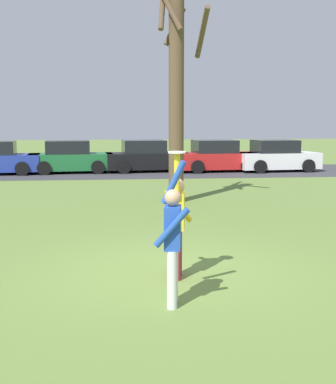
% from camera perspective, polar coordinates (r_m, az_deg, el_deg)
% --- Properties ---
extents(ground_plane, '(120.00, 120.00, 0.00)m').
position_cam_1_polar(ground_plane, '(8.73, 0.43, -9.12)').
color(ground_plane, olive).
extents(person_catcher, '(0.49, 0.57, 2.08)m').
position_cam_1_polar(person_catcher, '(8.24, 1.08, -3.11)').
color(person_catcher, maroon).
rests_on(person_catcher, ground_plane).
extents(person_defender, '(0.50, 0.60, 2.04)m').
position_cam_1_polar(person_defender, '(7.01, 0.54, -5.14)').
color(person_defender, silver).
rests_on(person_defender, ground_plane).
extents(frisbee_disc, '(0.27, 0.27, 0.02)m').
position_cam_1_polar(frisbee_disc, '(7.88, 1.02, 4.51)').
color(frisbee_disc, white).
rests_on(frisbee_disc, person_catcher).
extents(parked_car_green, '(4.24, 2.32, 1.59)m').
position_cam_1_polar(parked_car_green, '(25.51, -11.00, 3.79)').
color(parked_car_green, '#1E6633').
rests_on(parked_car_green, ground_plane).
extents(parked_car_black, '(4.24, 2.32, 1.59)m').
position_cam_1_polar(parked_car_black, '(25.64, -2.50, 3.95)').
color(parked_car_black, black).
rests_on(parked_car_black, ground_plane).
extents(parked_car_red, '(4.24, 2.32, 1.59)m').
position_cam_1_polar(parked_car_red, '(25.82, 5.51, 3.95)').
color(parked_car_red, red).
rests_on(parked_car_red, ground_plane).
extents(parked_car_white, '(4.24, 2.32, 1.59)m').
position_cam_1_polar(parked_car_white, '(26.39, 12.16, 3.89)').
color(parked_car_white, white).
rests_on(parked_car_white, ground_plane).
extents(parking_strip, '(27.05, 6.40, 0.01)m').
position_cam_1_polar(parking_strip, '(25.46, -6.59, 2.24)').
color(parking_strip, '#38383D').
rests_on(parking_strip, ground_plane).
extents(bare_tree_tall, '(1.66, 1.71, 6.99)m').
position_cam_1_polar(bare_tree_tall, '(15.94, 0.96, 11.44)').
color(bare_tree_tall, brown).
rests_on(bare_tree_tall, ground_plane).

